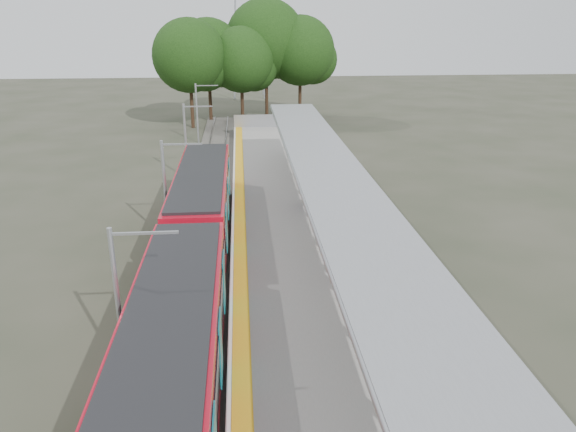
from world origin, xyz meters
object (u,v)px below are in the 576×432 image
(bench_far, at_px, (319,198))
(litter_bin, at_px, (338,267))
(bench_mid, at_px, (311,198))
(info_pillar_near, at_px, (357,283))
(info_pillar_far, at_px, (324,231))
(train, at_px, (192,254))

(bench_far, distance_m, litter_bin, 8.97)
(bench_far, bearing_deg, bench_mid, -134.94)
(info_pillar_near, bearing_deg, bench_far, 94.88)
(bench_mid, relative_size, info_pillar_near, 0.95)
(bench_far, height_order, info_pillar_far, info_pillar_far)
(info_pillar_near, bearing_deg, train, 162.65)
(bench_mid, bearing_deg, litter_bin, -113.66)
(bench_mid, height_order, info_pillar_near, info_pillar_near)
(train, relative_size, bench_far, 19.36)
(bench_mid, height_order, info_pillar_far, info_pillar_far)
(bench_far, distance_m, info_pillar_near, 11.20)
(bench_mid, height_order, litter_bin, bench_mid)
(bench_far, height_order, litter_bin, bench_far)
(train, bearing_deg, litter_bin, -3.94)
(train, distance_m, bench_far, 10.71)
(bench_far, xyz_separation_m, info_pillar_far, (-0.55, -5.68, 0.26))
(train, height_order, info_pillar_far, train)
(info_pillar_near, height_order, litter_bin, info_pillar_near)
(info_pillar_far, height_order, litter_bin, info_pillar_far)
(info_pillar_near, bearing_deg, litter_bin, 103.84)
(info_pillar_near, distance_m, litter_bin, 2.30)
(litter_bin, bearing_deg, bench_far, 87.22)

